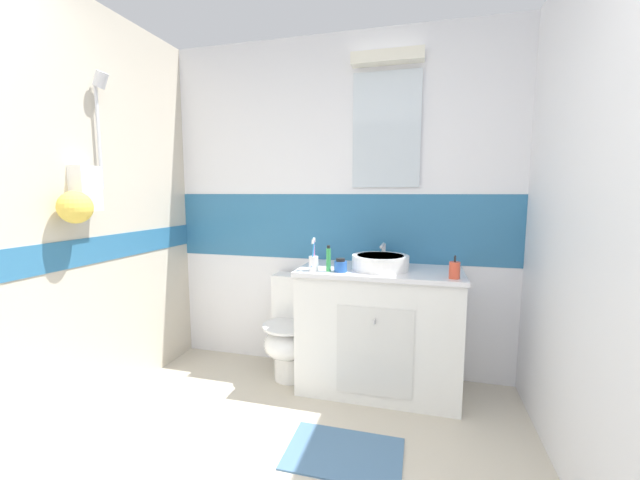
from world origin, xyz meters
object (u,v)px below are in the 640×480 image
toothbrush_cup (314,262)px  hair_gel_jar (341,266)px  toilet (292,330)px  sink_basin (380,262)px  toothpaste_tube_upright (328,259)px  soap_dispenser (454,270)px

toothbrush_cup → hair_gel_jar: (0.18, 0.02, -0.02)m
toilet → hair_gel_jar: hair_gel_jar is taller
toothbrush_cup → sink_basin: bearing=22.0°
sink_basin → hair_gel_jar: size_ratio=4.81×
toilet → toothpaste_tube_upright: (0.32, -0.18, 0.58)m
toothbrush_cup → toothpaste_tube_upright: bearing=5.4°
hair_gel_jar → sink_basin: bearing=32.4°
toothpaste_tube_upright → hair_gel_jar: (0.08, 0.01, -0.04)m
toothbrush_cup → toothpaste_tube_upright: 0.10m
sink_basin → toothpaste_tube_upright: bearing=-153.5°
toilet → hair_gel_jar: bearing=-23.9°
sink_basin → toothbrush_cup: bearing=-158.0°
toilet → toothbrush_cup: toothbrush_cup is taller
toothpaste_tube_upright → toothbrush_cup: bearing=-174.6°
sink_basin → toothbrush_cup: size_ratio=1.95×
toothbrush_cup → soap_dispenser: bearing=-0.1°
sink_basin → toilet: bearing=177.8°
soap_dispenser → hair_gel_jar: size_ratio=1.60×
sink_basin → soap_dispenser: size_ratio=3.00×
sink_basin → toilet: (-0.64, 0.03, -0.55)m
toilet → toothpaste_tube_upright: bearing=-29.8°
toothpaste_tube_upright → toilet: bearing=150.2°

